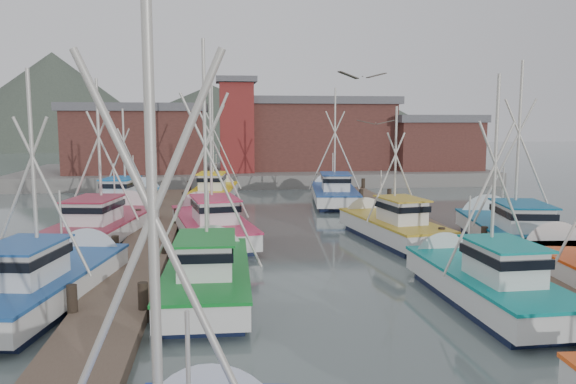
{
  "coord_description": "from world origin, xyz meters",
  "views": [
    {
      "loc": [
        -3.78,
        -18.28,
        5.89
      ],
      "look_at": [
        -0.55,
        7.27,
        2.6
      ],
      "focal_mm": 35.0,
      "sensor_mm": 36.0,
      "label": 1
    }
  ],
  "objects": [
    {
      "name": "ground",
      "position": [
        0.0,
        0.0,
        0.0
      ],
      "size": [
        260.0,
        260.0,
        0.0
      ],
      "primitive_type": "plane",
      "color": "#4D5D5C",
      "rests_on": "ground"
    },
    {
      "name": "dock_left",
      "position": [
        -7.0,
        4.04,
        0.21
      ],
      "size": [
        2.3,
        46.0,
        1.5
      ],
      "color": "brown",
      "rests_on": "ground"
    },
    {
      "name": "dock_right",
      "position": [
        7.0,
        4.04,
        0.21
      ],
      "size": [
        2.3,
        46.0,
        1.5
      ],
      "color": "brown",
      "rests_on": "ground"
    },
    {
      "name": "quay",
      "position": [
        0.0,
        37.0,
        0.6
      ],
      "size": [
        44.0,
        16.0,
        1.2
      ],
      "primitive_type": "cube",
      "color": "slate",
      "rests_on": "ground"
    },
    {
      "name": "shed_left",
      "position": [
        -11.0,
        35.0,
        4.34
      ],
      "size": [
        12.72,
        8.48,
        6.2
      ],
      "color": "brown",
      "rests_on": "quay"
    },
    {
      "name": "shed_center",
      "position": [
        6.0,
        37.0,
        4.69
      ],
      "size": [
        14.84,
        9.54,
        6.9
      ],
      "color": "brown",
      "rests_on": "quay"
    },
    {
      "name": "shed_right",
      "position": [
        17.0,
        34.0,
        3.84
      ],
      "size": [
        8.48,
        6.36,
        5.2
      ],
      "color": "brown",
      "rests_on": "quay"
    },
    {
      "name": "lookout_tower",
      "position": [
        -2.0,
        33.0,
        5.55
      ],
      "size": [
        3.6,
        3.6,
        8.5
      ],
      "color": "maroon",
      "rests_on": "quay"
    },
    {
      "name": "distant_hills",
      "position": [
        -12.76,
        122.59,
        0.0
      ],
      "size": [
        175.0,
        140.0,
        42.0
      ],
      "color": "#465043",
      "rests_on": "ground"
    },
    {
      "name": "boat_4",
      "position": [
        -4.15,
        0.65,
        0.68
      ],
      "size": [
        3.66,
        8.76,
        9.17
      ],
      "rotation": [
        0.0,
        0.0,
        -0.03
      ],
      "color": "#101938",
      "rests_on": "ground"
    },
    {
      "name": "boat_5",
      "position": [
        4.68,
        -1.38,
        0.68
      ],
      "size": [
        3.2,
        8.31,
        7.94
      ],
      "rotation": [
        0.0,
        0.0,
        0.02
      ],
      "color": "#101938",
      "rests_on": "ground"
    },
    {
      "name": "boat_6",
      "position": [
        -9.28,
        0.38,
        0.68
      ],
      "size": [
        4.24,
        9.2,
        8.2
      ],
      "rotation": [
        0.0,
        0.0,
        -0.18
      ],
      "color": "#101938",
      "rests_on": "ground"
    },
    {
      "name": "boat_8",
      "position": [
        -4.21,
        9.93,
        0.68
      ],
      "size": [
        4.54,
        9.95,
        9.15
      ],
      "rotation": [
        0.0,
        0.0,
        0.17
      ],
      "color": "#101938",
      "rests_on": "ground"
    },
    {
      "name": "boat_9",
      "position": [
        4.6,
        8.35,
        0.68
      ],
      "size": [
        3.76,
        8.54,
        7.21
      ],
      "rotation": [
        0.0,
        0.0,
        0.16
      ],
      "color": "#101938",
      "rests_on": "ground"
    },
    {
      "name": "boat_10",
      "position": [
        -9.3,
        10.49,
        0.68
      ],
      "size": [
        4.65,
        10.13,
        8.76
      ],
      "rotation": [
        0.0,
        0.0,
        -0.18
      ],
      "color": "#101938",
      "rests_on": "ground"
    },
    {
      "name": "boat_11",
      "position": [
        9.87,
        6.34,
        0.68
      ],
      "size": [
        4.71,
        10.12,
        9.44
      ],
      "rotation": [
        0.0,
        0.0,
        -0.18
      ],
      "color": "#101938",
      "rests_on": "ground"
    },
    {
      "name": "boat_12",
      "position": [
        -3.98,
        22.5,
        0.69
      ],
      "size": [
        3.94,
        8.9,
        10.07
      ],
      "rotation": [
        0.0,
        0.0,
        -0.13
      ],
      "color": "#101938",
      "rests_on": "ground"
    },
    {
      "name": "boat_13",
      "position": [
        4.52,
        21.15,
        0.68
      ],
      "size": [
        4.06,
        9.63,
        8.96
      ],
      "rotation": [
        0.0,
        0.0,
        -0.13
      ],
      "color": "#101938",
      "rests_on": "ground"
    },
    {
      "name": "boat_14",
      "position": [
        -9.63,
        19.73,
        0.68
      ],
      "size": [
        4.32,
        9.26,
        7.39
      ],
      "rotation": [
        0.0,
        0.0,
        -0.19
      ],
      "color": "#101938",
      "rests_on": "ground"
    },
    {
      "name": "gull_near",
      "position": [
        0.24,
        -2.87,
        7.11
      ],
      "size": [
        1.49,
        0.65,
        0.24
      ],
      "rotation": [
        0.0,
        0.0,
        0.59
      ],
      "color": "gray",
      "rests_on": "ground"
    },
    {
      "name": "gull_far",
      "position": [
        2.49,
        3.52,
        5.8
      ],
      "size": [
        1.54,
        0.61,
        0.24
      ],
      "rotation": [
        0.0,
        0.0,
        0.05
      ],
      "color": "gray",
      "rests_on": "ground"
    }
  ]
}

